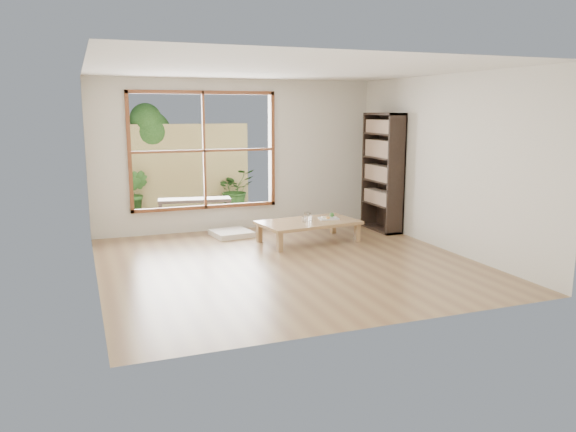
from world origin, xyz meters
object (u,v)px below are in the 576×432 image
(bookshelf, at_px, (383,172))
(food_tray, at_px, (329,218))
(low_table, at_px, (308,224))
(garden_bench, at_px, (195,202))

(bookshelf, relative_size, food_tray, 6.06)
(low_table, bearing_deg, bookshelf, 7.05)
(food_tray, bearing_deg, bookshelf, 26.07)
(food_tray, relative_size, garden_bench, 0.24)
(low_table, distance_m, garden_bench, 2.63)
(low_table, xyz_separation_m, garden_bench, (-1.37, 2.24, 0.09))
(low_table, height_order, garden_bench, garden_bench)
(food_tray, distance_m, garden_bench, 2.81)
(low_table, relative_size, food_tray, 4.90)
(bookshelf, distance_m, food_tray, 1.39)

